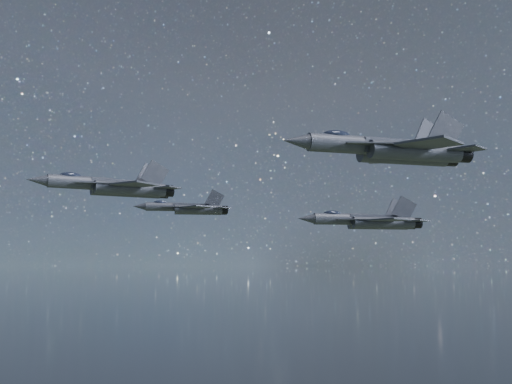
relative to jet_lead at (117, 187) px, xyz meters
name	(u,v)px	position (x,y,z in m)	size (l,w,h in m)	color
jet_lead	(117,187)	(0.00, 0.00, 0.00)	(17.19, 11.93, 4.32)	#2E303A
jet_left	(190,208)	(12.92, 20.43, -0.26)	(15.24, 10.54, 3.83)	#2E303A
jet_right	(395,150)	(24.07, -20.82, 1.92)	(19.45, 13.82, 4.95)	#2E303A
jet_slot	(371,221)	(37.18, 7.83, -2.57)	(19.20, 13.32, 4.82)	#2E303A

